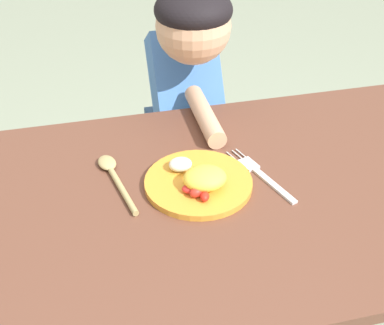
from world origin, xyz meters
name	(u,v)px	position (x,y,z in m)	size (l,w,h in m)	color
dining_table	(243,248)	(0.00, 0.00, 0.55)	(1.07, 0.72, 0.73)	brown
plate	(199,181)	(-0.10, 0.03, 0.74)	(0.23, 0.23, 0.06)	gold
fork	(261,175)	(0.04, 0.03, 0.73)	(0.09, 0.22, 0.01)	silver
spoon	(114,174)	(-0.27, 0.11, 0.73)	(0.07, 0.22, 0.02)	tan
person	(185,129)	(-0.02, 0.49, 0.58)	(0.20, 0.49, 1.03)	#314C6D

